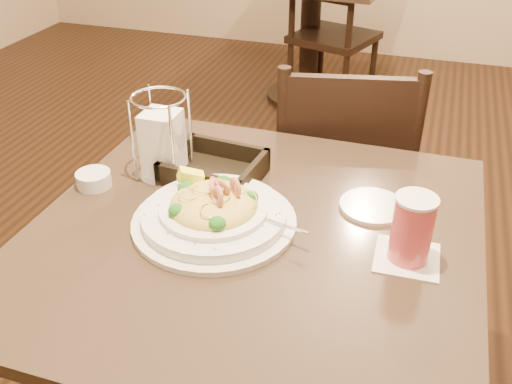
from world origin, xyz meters
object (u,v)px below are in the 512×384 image
(main_table, at_px, (253,316))
(side_plate, at_px, (373,206))
(drink_glass, at_px, (412,229))
(dining_chair_near, at_px, (340,186))
(napkin_caddy, at_px, (163,142))
(dining_chair_far, at_px, (331,31))
(butter_ramekin, at_px, (94,179))
(bread_basket, at_px, (214,170))
(pasta_bowl, at_px, (214,211))
(background_table, at_px, (311,16))

(main_table, xyz_separation_m, side_plate, (0.22, 0.16, 0.25))
(main_table, relative_size, drink_glass, 6.59)
(side_plate, bearing_deg, dining_chair_near, 106.31)
(napkin_caddy, bearing_deg, dining_chair_far, 90.72)
(dining_chair_far, xyz_separation_m, butter_ramekin, (-0.11, -2.25, 0.28))
(bread_basket, distance_m, side_plate, 0.37)
(pasta_bowl, distance_m, drink_glass, 0.39)
(background_table, bearing_deg, napkin_caddy, -85.37)
(dining_chair_near, xyz_separation_m, side_plate, (0.14, -0.49, 0.27))
(drink_glass, xyz_separation_m, butter_ramekin, (-0.71, 0.05, -0.05))
(dining_chair_near, xyz_separation_m, butter_ramekin, (-0.48, -0.60, 0.28))
(pasta_bowl, bearing_deg, napkin_caddy, 140.16)
(background_table, xyz_separation_m, dining_chair_far, (0.16, -0.20, -0.02))
(bread_basket, relative_size, butter_ramekin, 2.90)
(dining_chair_near, height_order, napkin_caddy, napkin_caddy)
(dining_chair_near, distance_m, side_plate, 0.58)
(butter_ramekin, bearing_deg, background_table, 91.35)
(pasta_bowl, relative_size, bread_basket, 1.64)
(dining_chair_near, xyz_separation_m, pasta_bowl, (-0.16, -0.66, 0.29))
(dining_chair_near, distance_m, pasta_bowl, 0.74)
(side_plate, xyz_separation_m, butter_ramekin, (-0.62, -0.10, 0.01))
(side_plate, distance_m, butter_ramekin, 0.63)
(dining_chair_far, height_order, pasta_bowl, dining_chair_far)
(pasta_bowl, xyz_separation_m, side_plate, (0.30, 0.16, -0.03))
(background_table, distance_m, dining_chair_near, 1.92)
(pasta_bowl, bearing_deg, dining_chair_near, 76.43)
(dining_chair_near, bearing_deg, pasta_bowl, 64.16)
(background_table, height_order, dining_chair_near, dining_chair_near)
(butter_ramekin, bearing_deg, napkin_caddy, 36.05)
(drink_glass, bearing_deg, side_plate, 119.55)
(pasta_bowl, bearing_deg, background_table, 98.50)
(main_table, height_order, side_plate, side_plate)
(pasta_bowl, bearing_deg, drink_glass, 1.10)
(dining_chair_far, xyz_separation_m, napkin_caddy, (0.03, -2.15, 0.35))
(butter_ramekin, bearing_deg, dining_chair_far, 87.30)
(bread_basket, height_order, butter_ramekin, bread_basket)
(drink_glass, relative_size, side_plate, 0.96)
(napkin_caddy, bearing_deg, background_table, 94.63)
(drink_glass, xyz_separation_m, napkin_caddy, (-0.57, 0.15, 0.02))
(dining_chair_far, height_order, drink_glass, dining_chair_far)
(background_table, relative_size, side_plate, 6.89)
(dining_chair_near, xyz_separation_m, dining_chair_far, (-0.37, 1.65, 0.00))
(dining_chair_far, bearing_deg, napkin_caddy, 108.43)
(dining_chair_far, relative_size, bread_basket, 4.08)
(background_table, xyz_separation_m, dining_chair_near, (0.53, -1.85, -0.02))
(main_table, distance_m, dining_chair_far, 2.32)
(pasta_bowl, relative_size, side_plate, 2.63)
(background_table, height_order, napkin_caddy, napkin_caddy)
(dining_chair_far, relative_size, side_plate, 6.51)
(butter_ramekin, bearing_deg, bread_basket, 24.90)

